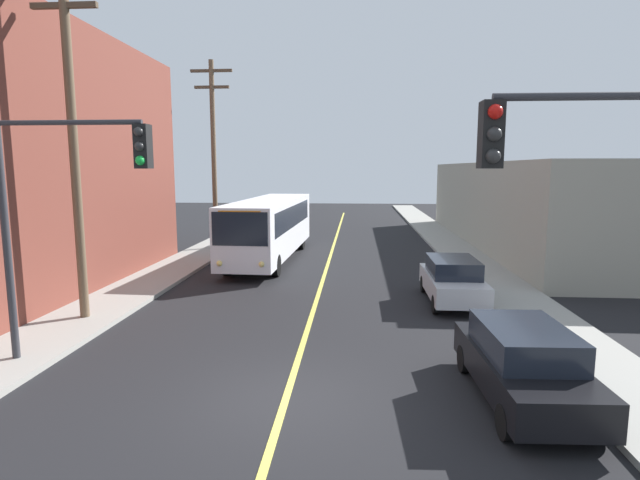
{
  "coord_description": "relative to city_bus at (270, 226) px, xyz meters",
  "views": [
    {
      "loc": [
        1.46,
        -9.82,
        4.8
      ],
      "look_at": [
        0.0,
        9.73,
        2.0
      ],
      "focal_mm": 28.09,
      "sensor_mm": 36.0,
      "label": 1
    }
  ],
  "objects": [
    {
      "name": "parked_car_black",
      "position": [
        8.01,
        -15.91,
        -0.98
      ],
      "size": [
        1.96,
        4.46,
        1.62
      ],
      "color": "black",
      "rests_on": "ground"
    },
    {
      "name": "traffic_signal_left_corner",
      "position": [
        -2.29,
        -14.74,
        2.49
      ],
      "size": [
        3.75,
        0.48,
        6.0
      ],
      "color": "#2D2D33",
      "rests_on": "sidewalk_left"
    },
    {
      "name": "sidewalk_left",
      "position": [
        -4.13,
        -6.21,
        -1.74
      ],
      "size": [
        2.5,
        90.0,
        0.15
      ],
      "primitive_type": "cube",
      "color": "gray",
      "rests_on": "ground"
    },
    {
      "name": "building_right_warehouse",
      "position": [
        17.61,
        6.08,
        0.76
      ],
      "size": [
        12.0,
        26.21,
        5.17
      ],
      "color": "gray",
      "rests_on": "ground"
    },
    {
      "name": "ground_plane",
      "position": [
        3.12,
        -16.21,
        -1.82
      ],
      "size": [
        120.0,
        120.0,
        0.0
      ],
      "primitive_type": "plane",
      "color": "black"
    },
    {
      "name": "sidewalk_right",
      "position": [
        10.37,
        -6.21,
        -1.74
      ],
      "size": [
        2.5,
        90.0,
        0.15
      ],
      "primitive_type": "cube",
      "color": "gray",
      "rests_on": "ground"
    },
    {
      "name": "parked_car_silver",
      "position": [
        8.02,
        -8.11,
        -0.98
      ],
      "size": [
        1.83,
        4.4,
        1.62
      ],
      "color": "#B7B7BC",
      "rests_on": "ground"
    },
    {
      "name": "utility_pole_near",
      "position": [
        -4.01,
        -11.25,
        4.28
      ],
      "size": [
        2.4,
        0.28,
        10.86
      ],
      "color": "brown",
      "rests_on": "sidewalk_left"
    },
    {
      "name": "city_bus",
      "position": [
        0.0,
        0.0,
        0.0
      ],
      "size": [
        2.99,
        12.23,
        3.2
      ],
      "color": "silver",
      "rests_on": "ground"
    },
    {
      "name": "traffic_signal_right_corner",
      "position": [
        8.53,
        -18.21,
        2.49
      ],
      "size": [
        3.75,
        0.48,
        6.0
      ],
      "color": "#2D2D33",
      "rests_on": "sidewalk_right"
    },
    {
      "name": "utility_pole_mid",
      "position": [
        -3.76,
        2.83,
        4.22
      ],
      "size": [
        2.4,
        0.28,
        10.75
      ],
      "color": "brown",
      "rests_on": "sidewalk_left"
    },
    {
      "name": "lane_stripe_center",
      "position": [
        3.12,
        -1.21,
        -1.81
      ],
      "size": [
        0.16,
        60.0,
        0.01
      ],
      "primitive_type": "cube",
      "color": "#D8CC4C",
      "rests_on": "ground"
    }
  ]
}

